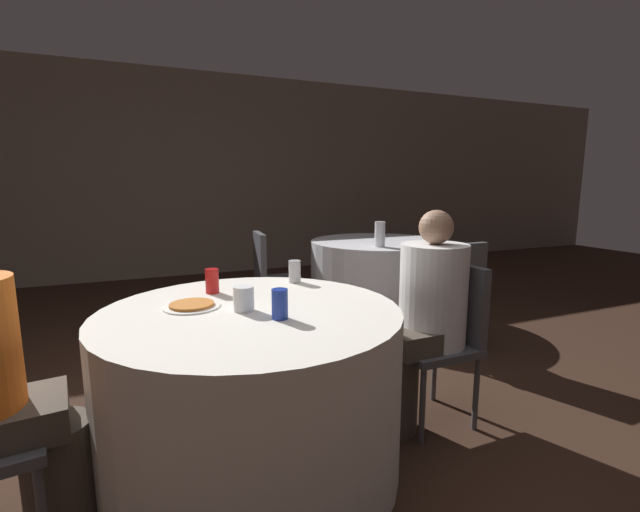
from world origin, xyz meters
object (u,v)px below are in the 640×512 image
chair_far_south (455,288)px  soda_can_silver (295,271)px  chair_far_west (270,271)px  pizza_plate_near (192,305)px  soda_can_blue (280,304)px  table_near (253,390)px  person_white_shirt (422,319)px  chair_near_east (445,327)px  soda_can_red (212,281)px  table_far (377,279)px  bottle_far (380,234)px

chair_far_south → soda_can_silver: (-1.37, -0.30, 0.29)m
chair_far_west → pizza_plate_near: bearing=-21.7°
pizza_plate_near → soda_can_blue: soda_can_blue is taller
soda_can_blue → table_near: bearing=114.1°
chair_far_south → person_white_shirt: bearing=-141.4°
chair_far_south → table_near: bearing=-159.8°
person_white_shirt → soda_can_blue: 0.88m
chair_near_east → soda_can_red: 1.25m
chair_far_south → person_white_shirt: (-0.81, -0.70, 0.07)m
table_far → chair_far_west: 1.07m
chair_near_east → bottle_far: (0.42, 1.40, 0.34)m
table_far → bottle_far: (-0.19, -0.35, 0.48)m
table_near → pizza_plate_near: (-0.23, 0.13, 0.38)m
chair_far_south → pizza_plate_near: (-1.95, -0.58, 0.23)m
soda_can_blue → soda_can_silver: same height
chair_far_west → soda_can_silver: (-0.27, -1.44, 0.29)m
table_far → soda_can_silver: soda_can_silver is taller
chair_far_south → person_white_shirt: 1.08m
bottle_far → soda_can_blue: bearing=-131.4°
table_far → pizza_plate_near: pizza_plate_near is taller
chair_far_south → chair_far_west: 1.58m
table_far → soda_can_blue: size_ratio=10.59×
table_near → soda_can_red: soda_can_red is taller
soda_can_silver → bottle_far: size_ratio=0.56×
chair_near_east → person_white_shirt: size_ratio=0.75×
chair_far_west → soda_can_blue: size_ratio=7.06×
table_far → bottle_far: size_ratio=5.93×
soda_can_silver → table_far: bearing=45.7°
person_white_shirt → bottle_far: (0.57, 1.41, 0.27)m
chair_far_west → soda_can_blue: (-0.54, -2.03, 0.29)m
chair_far_west → soda_can_blue: soda_can_blue is taller
pizza_plate_near → soda_can_blue: (0.31, -0.31, 0.05)m
table_near → chair_far_south: bearing=22.6°
chair_far_west → soda_can_red: size_ratio=7.06×
table_far → chair_near_east: bearing=-109.1°
chair_near_east → chair_far_south: size_ratio=1.00×
person_white_shirt → soda_can_blue: size_ratio=9.44×
table_near → bottle_far: 2.10m
chair_far_south → bottle_far: (-0.24, 0.70, 0.34)m
bottle_far → table_near: bearing=-136.3°
table_far → soda_can_blue: (-1.59, -1.94, 0.43)m
chair_far_south → soda_can_red: bearing=-171.2°
chair_far_west → bottle_far: size_ratio=3.95×
pizza_plate_near → bottle_far: bottle_far is taller
pizza_plate_near → soda_can_red: (0.12, 0.22, 0.05)m
soda_can_blue → bottle_far: 2.12m
chair_near_east → table_near: bearing=90.0°
soda_can_silver → soda_can_red: size_ratio=1.00×
table_near → table_far: bearing=46.6°
chair_far_south → person_white_shirt: size_ratio=0.75×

